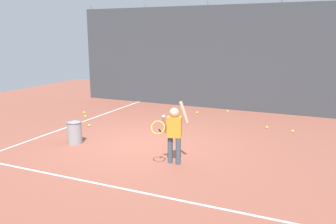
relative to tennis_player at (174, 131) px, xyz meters
name	(u,v)px	position (x,y,z in m)	size (l,w,h in m)	color
ground_plane	(143,144)	(-1.23, 0.93, -0.73)	(20.00, 20.00, 0.00)	brown
court_line_baseline	(82,180)	(-1.23, -1.52, -0.72)	(9.00, 0.05, 0.00)	white
court_line_sideline	(77,123)	(-4.06, 1.93, -0.72)	(0.05, 9.00, 0.00)	white
back_fence_windscreen	(206,58)	(-1.23, 5.92, 1.13)	(10.48, 0.08, 3.71)	#383D42
fence_post_0	(93,53)	(-6.31, 5.98, 1.20)	(0.09, 0.09, 3.86)	slate
fence_post_1	(146,54)	(-3.77, 5.98, 1.20)	(0.09, 0.09, 3.86)	slate
fence_post_2	(207,56)	(-1.23, 5.98, 1.20)	(0.09, 0.09, 3.86)	slate
fence_post_3	(279,57)	(1.32, 5.98, 1.20)	(0.09, 0.09, 3.86)	slate
tennis_player	(174,131)	(0.00, 0.00, 0.00)	(0.61, 0.70, 1.35)	#3F4C59
ball_hopper	(75,132)	(-2.82, 0.27, -0.44)	(0.38, 0.38, 0.56)	gray
tennis_ball_0	(84,112)	(-4.76, 3.18, -0.69)	(0.07, 0.07, 0.07)	#CCE033
tennis_ball_1	(85,116)	(-4.36, 2.73, -0.69)	(0.07, 0.07, 0.07)	#CCE033
tennis_ball_2	(293,131)	(2.10, 3.61, -0.69)	(0.07, 0.07, 0.07)	#CCE033
tennis_ball_3	(228,111)	(-0.24, 5.43, -0.69)	(0.07, 0.07, 0.07)	#CCE033
tennis_ball_4	(197,113)	(-1.15, 4.78, -0.69)	(0.07, 0.07, 0.07)	#CCE033
tennis_ball_5	(89,125)	(-3.52, 1.80, -0.69)	(0.07, 0.07, 0.07)	#CCE033
tennis_ball_6	(267,127)	(1.38, 3.75, -0.69)	(0.07, 0.07, 0.07)	#CCE033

